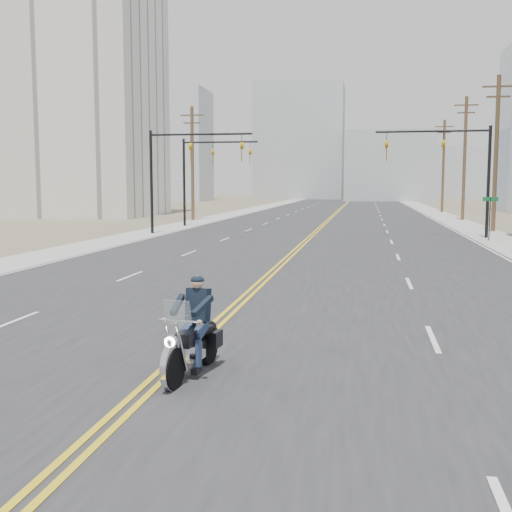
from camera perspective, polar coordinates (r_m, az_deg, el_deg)
The scene contains 19 objects.
ground_plane at distance 11.28m, azimuth -9.05°, elevation -11.16°, with size 400.00×400.00×0.00m, color #776D56.
road at distance 80.32m, azimuth 7.27°, elevation 3.94°, with size 20.00×200.00×0.01m, color #303033.
sidewalk_left at distance 81.63m, azimuth -0.83°, elevation 4.03°, with size 3.00×200.00×0.01m, color #A5A5A0.
sidewalk_right at distance 80.64m, azimuth 15.48°, elevation 3.77°, with size 3.00×200.00×0.01m, color #A5A5A0.
traffic_mast_left at distance 44.01m, azimuth -6.80°, elevation 8.38°, with size 7.10×0.26×7.00m.
traffic_mast_right at distance 42.55m, azimuth 17.32°, elevation 8.21°, with size 7.10×0.26×7.00m.
traffic_mast_far at distance 51.80m, azimuth -4.61°, elevation 8.03°, with size 6.10×0.26×7.00m.
street_sign at distance 40.85m, azimuth 20.08°, elevation 3.79°, with size 0.90×0.06×2.62m.
utility_pole_c at distance 49.06m, azimuth 20.56°, elevation 8.74°, with size 2.20×0.30×11.00m.
utility_pole_d at distance 63.86m, azimuth 18.06°, elevation 8.43°, with size 2.20×0.30×11.50m.
utility_pole_e at distance 80.70m, azimuth 16.32°, elevation 7.82°, with size 2.20×0.30×11.00m.
utility_pole_left at distance 60.37m, azimuth -5.68°, elevation 8.36°, with size 2.20×0.30×10.50m.
apartment_block at distance 73.32m, azimuth -16.42°, elevation 15.27°, with size 18.00×14.00×30.00m, color silver.
haze_bldg_a at distance 131.18m, azimuth -7.42°, elevation 9.68°, with size 14.00×12.00×22.00m, color #B7BCC6.
haze_bldg_b at distance 135.29m, azimuth 11.78°, elevation 7.81°, with size 18.00×14.00×14.00m, color #ADB2B7.
haze_bldg_d at distance 151.27m, azimuth 3.93°, elevation 10.04°, with size 20.00×15.00×26.00m, color #ADB2B7.
haze_bldg_e at distance 161.62m, azimuth 17.55°, elevation 7.04°, with size 14.00×14.00×12.00m, color #B7BCC6.
haze_bldg_f at distance 150.11m, azimuth -11.23°, elevation 8.05°, with size 12.00×12.00×16.00m, color #ADB2B7.
motorcyclist at distance 11.40m, azimuth -5.76°, elevation -6.35°, with size 0.97×2.25×1.76m, color black, non-canonical shape.
Camera 1 is at (3.52, -10.17, 3.39)m, focal length 45.00 mm.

